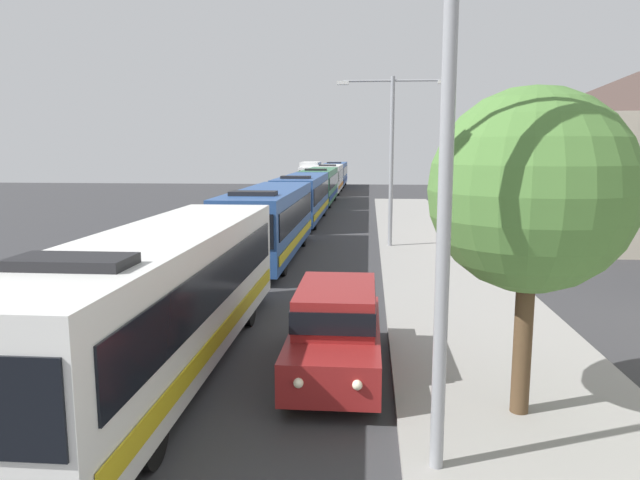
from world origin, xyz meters
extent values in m
cube|color=silver|center=(-1.30, 11.70, 1.70)|extent=(2.50, 12.28, 2.70)
cube|color=black|center=(-0.03, 11.70, 2.05)|extent=(0.04, 11.29, 1.00)
cube|color=black|center=(-2.57, 11.70, 2.05)|extent=(0.04, 11.29, 1.00)
cube|color=gold|center=(-0.02, 11.70, 0.90)|extent=(0.03, 11.66, 0.36)
cube|color=black|center=(-1.30, 8.02, 3.13)|extent=(1.75, 0.90, 0.16)
cylinder|color=black|center=(-0.20, 7.90, 0.50)|extent=(0.28, 1.00, 1.00)
cylinder|color=black|center=(-2.40, 7.90, 0.50)|extent=(0.28, 1.00, 1.00)
cylinder|color=black|center=(-0.20, 15.08, 0.50)|extent=(0.28, 1.00, 1.00)
cylinder|color=black|center=(-2.40, 15.08, 0.50)|extent=(0.28, 1.00, 1.00)
cube|color=#284C8C|center=(-1.30, 25.03, 1.70)|extent=(2.50, 11.62, 2.70)
cube|color=black|center=(-0.03, 25.03, 2.05)|extent=(0.04, 10.69, 1.00)
cube|color=black|center=(-2.57, 25.03, 2.05)|extent=(0.04, 10.69, 1.00)
cube|color=black|center=(-1.30, 19.20, 2.00)|extent=(2.30, 0.04, 1.20)
cube|color=gold|center=(-0.02, 25.03, 0.90)|extent=(0.03, 11.04, 0.36)
cube|color=black|center=(-1.30, 21.54, 3.13)|extent=(1.75, 0.90, 0.16)
cylinder|color=black|center=(-0.20, 21.43, 0.50)|extent=(0.28, 1.00, 1.00)
cylinder|color=black|center=(-2.40, 21.43, 0.50)|extent=(0.28, 1.00, 1.00)
cylinder|color=black|center=(-0.20, 28.23, 0.50)|extent=(0.28, 1.00, 1.00)
cylinder|color=black|center=(-2.40, 28.23, 0.50)|extent=(0.28, 1.00, 1.00)
cube|color=#284C8C|center=(-1.30, 38.03, 1.70)|extent=(2.50, 12.31, 2.70)
cube|color=black|center=(-0.03, 38.03, 2.05)|extent=(0.04, 11.32, 1.00)
cube|color=black|center=(-2.57, 38.03, 2.05)|extent=(0.04, 11.32, 1.00)
cube|color=black|center=(-1.30, 31.85, 2.00)|extent=(2.30, 0.04, 1.20)
cube|color=gold|center=(-0.02, 38.03, 0.90)|extent=(0.03, 11.69, 0.36)
cube|color=black|center=(-1.30, 34.33, 3.13)|extent=(1.75, 0.90, 0.16)
cylinder|color=black|center=(-0.20, 34.21, 0.50)|extent=(0.28, 1.00, 1.00)
cylinder|color=black|center=(-2.40, 34.21, 0.50)|extent=(0.28, 1.00, 1.00)
cylinder|color=black|center=(-0.20, 41.41, 0.50)|extent=(0.28, 1.00, 1.00)
cylinder|color=black|center=(-2.40, 41.41, 0.50)|extent=(0.28, 1.00, 1.00)
cube|color=#33724C|center=(-1.30, 51.07, 1.70)|extent=(2.50, 12.36, 2.70)
cube|color=black|center=(-0.03, 51.07, 2.05)|extent=(0.04, 11.37, 1.00)
cube|color=black|center=(-2.57, 51.07, 2.05)|extent=(0.04, 11.37, 1.00)
cube|color=black|center=(-1.30, 44.87, 2.00)|extent=(2.30, 0.04, 1.20)
cube|color=navy|center=(-0.02, 51.07, 0.90)|extent=(0.03, 11.74, 0.36)
cube|color=black|center=(-1.30, 47.36, 3.13)|extent=(1.75, 0.90, 0.16)
cylinder|color=black|center=(-0.20, 47.24, 0.50)|extent=(0.28, 1.00, 1.00)
cylinder|color=black|center=(-2.40, 47.24, 0.50)|extent=(0.28, 1.00, 1.00)
cylinder|color=black|center=(-0.20, 54.47, 0.50)|extent=(0.28, 1.00, 1.00)
cylinder|color=black|center=(-2.40, 54.47, 0.50)|extent=(0.28, 1.00, 1.00)
cube|color=silver|center=(-1.30, 63.83, 1.70)|extent=(2.50, 10.70, 2.70)
cube|color=black|center=(-0.03, 63.83, 2.05)|extent=(0.04, 9.84, 1.00)
cube|color=black|center=(-2.57, 63.83, 2.05)|extent=(0.04, 9.84, 1.00)
cube|color=black|center=(-1.30, 58.46, 2.00)|extent=(2.30, 0.04, 1.20)
cube|color=orange|center=(-0.02, 63.83, 0.90)|extent=(0.03, 10.16, 0.36)
cube|color=black|center=(-1.30, 60.62, 3.13)|extent=(1.75, 0.90, 0.16)
cylinder|color=black|center=(-0.20, 60.52, 0.50)|extent=(0.28, 1.00, 1.00)
cylinder|color=black|center=(-2.40, 60.52, 0.50)|extent=(0.28, 1.00, 1.00)
cylinder|color=black|center=(-0.20, 66.78, 0.50)|extent=(0.28, 1.00, 1.00)
cylinder|color=black|center=(-2.40, 66.78, 0.50)|extent=(0.28, 1.00, 1.00)
cube|color=#284C8C|center=(-1.30, 75.77, 1.70)|extent=(2.50, 12.26, 2.70)
cube|color=black|center=(-0.03, 75.77, 2.05)|extent=(0.04, 11.28, 1.00)
cube|color=black|center=(-2.57, 75.77, 2.05)|extent=(0.04, 11.28, 1.00)
cube|color=black|center=(-1.30, 69.62, 2.00)|extent=(2.30, 0.04, 1.20)
cube|color=navy|center=(-0.02, 75.77, 0.90)|extent=(0.03, 11.65, 0.36)
cube|color=black|center=(-1.30, 72.09, 3.13)|extent=(1.75, 0.90, 0.16)
cylinder|color=black|center=(-0.20, 71.97, 0.50)|extent=(0.28, 1.00, 1.00)
cylinder|color=black|center=(-2.40, 71.97, 0.50)|extent=(0.28, 1.00, 1.00)
cylinder|color=black|center=(-0.20, 79.14, 0.50)|extent=(0.28, 1.00, 1.00)
cylinder|color=black|center=(-2.40, 79.14, 0.50)|extent=(0.28, 1.00, 1.00)
cube|color=maroon|center=(2.40, 11.81, 0.70)|extent=(1.84, 4.87, 0.80)
cube|color=maroon|center=(2.40, 11.96, 1.50)|extent=(1.62, 2.83, 0.80)
cube|color=black|center=(2.40, 11.96, 1.50)|extent=(1.66, 2.92, 0.44)
sphere|color=#F9EFCC|center=(1.89, 9.35, 0.80)|extent=(0.18, 0.18, 0.18)
sphere|color=#F9EFCC|center=(2.91, 9.35, 0.80)|extent=(0.18, 0.18, 0.18)
cylinder|color=black|center=(1.58, 10.30, 0.35)|extent=(0.22, 0.70, 0.70)
cylinder|color=black|center=(3.22, 10.30, 0.35)|extent=(0.22, 0.70, 0.70)
cylinder|color=black|center=(1.58, 13.32, 0.35)|extent=(0.22, 0.70, 0.70)
cylinder|color=black|center=(3.22, 13.32, 0.35)|extent=(0.22, 0.70, 0.70)
cube|color=white|center=(-4.60, 72.39, 1.45)|extent=(2.30, 1.80, 2.20)
cube|color=silver|center=(-4.60, 76.00, 1.80)|extent=(2.35, 5.42, 2.70)
cube|color=black|center=(-4.60, 71.47, 1.75)|extent=(2.07, 0.04, 0.90)
cylinder|color=black|center=(-5.63, 72.39, 0.45)|extent=(0.26, 0.90, 0.90)
cylinder|color=black|center=(-3.57, 72.39, 0.45)|extent=(0.26, 0.90, 0.90)
cylinder|color=black|center=(-5.63, 77.09, 0.45)|extent=(0.26, 0.90, 0.90)
cylinder|color=black|center=(-3.57, 77.09, 0.45)|extent=(0.26, 0.90, 0.90)
cylinder|color=gray|center=(4.10, 8.01, 4.08)|extent=(0.20, 0.20, 7.85)
cylinder|color=gray|center=(4.10, 27.92, 4.14)|extent=(0.20, 0.20, 7.98)
cylinder|color=gray|center=(2.93, 27.92, 7.93)|extent=(2.33, 0.10, 0.10)
cube|color=silver|center=(1.77, 27.92, 7.85)|extent=(0.56, 0.28, 0.16)
cylinder|color=gray|center=(5.27, 27.92, 7.93)|extent=(2.33, 0.10, 0.10)
cube|color=silver|center=(6.43, 27.92, 7.85)|extent=(0.56, 0.28, 0.16)
cylinder|color=#4C3823|center=(5.78, 9.96, 1.43)|extent=(0.32, 0.32, 2.56)
sphere|color=#4C7A38|center=(5.78, 9.96, 4.09)|extent=(3.46, 3.46, 3.46)
cube|color=#BCB29E|center=(16.35, 30.89, 3.19)|extent=(7.35, 9.97, 6.38)
pyramid|color=#42332D|center=(16.35, 30.89, 7.49)|extent=(7.71, 10.47, 2.22)
camera|label=1|loc=(3.06, -0.03, 4.77)|focal=32.54mm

